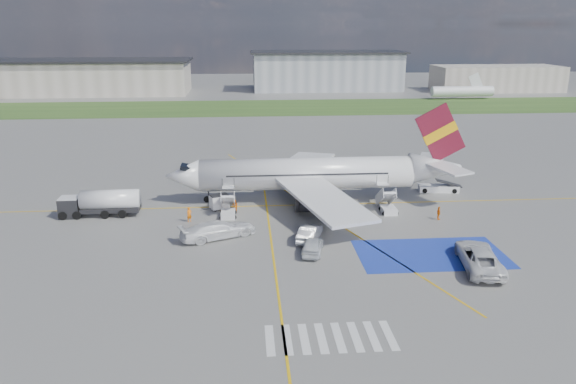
# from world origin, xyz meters

# --- Properties ---
(ground) EXTENTS (400.00, 400.00, 0.00)m
(ground) POSITION_xyz_m (0.00, 0.00, 0.00)
(ground) COLOR #60605E
(ground) RESTS_ON ground
(grass_strip) EXTENTS (400.00, 30.00, 0.01)m
(grass_strip) POSITION_xyz_m (0.00, 95.00, 0.01)
(grass_strip) COLOR #2D4C1E
(grass_strip) RESTS_ON ground
(taxiway_line_main) EXTENTS (120.00, 0.20, 0.01)m
(taxiway_line_main) POSITION_xyz_m (0.00, 12.00, 0.01)
(taxiway_line_main) COLOR gold
(taxiway_line_main) RESTS_ON ground
(taxiway_line_cross) EXTENTS (0.20, 60.00, 0.01)m
(taxiway_line_cross) POSITION_xyz_m (-5.00, -10.00, 0.01)
(taxiway_line_cross) COLOR gold
(taxiway_line_cross) RESTS_ON ground
(taxiway_line_diag) EXTENTS (20.71, 56.45, 0.01)m
(taxiway_line_diag) POSITION_xyz_m (0.00, 12.00, 0.01)
(taxiway_line_diag) COLOR gold
(taxiway_line_diag) RESTS_ON ground
(staging_box) EXTENTS (14.00, 8.00, 0.01)m
(staging_box) POSITION_xyz_m (10.00, -4.00, 0.01)
(staging_box) COLOR #1A329E
(staging_box) RESTS_ON ground
(crosswalk) EXTENTS (9.00, 4.00, 0.01)m
(crosswalk) POSITION_xyz_m (-1.80, -18.00, 0.01)
(crosswalk) COLOR silver
(crosswalk) RESTS_ON ground
(terminal_west) EXTENTS (60.00, 22.00, 10.00)m
(terminal_west) POSITION_xyz_m (-55.00, 130.00, 5.00)
(terminal_west) COLOR #9E9588
(terminal_west) RESTS_ON ground
(terminal_centre) EXTENTS (48.00, 18.00, 12.00)m
(terminal_centre) POSITION_xyz_m (20.00, 135.00, 6.00)
(terminal_centre) COLOR gray
(terminal_centre) RESTS_ON ground
(terminal_east) EXTENTS (40.00, 16.00, 8.00)m
(terminal_east) POSITION_xyz_m (75.00, 128.00, 4.00)
(terminal_east) COLOR #9E9588
(terminal_east) RESTS_ON ground
(airliner) EXTENTS (36.81, 32.95, 11.92)m
(airliner) POSITION_xyz_m (1.51, 14.00, 3.39)
(airliner) COLOR silver
(airliner) RESTS_ON ground
(airstairs_fwd) EXTENTS (1.90, 5.20, 3.60)m
(airstairs_fwd) POSITION_xyz_m (-9.50, 8.70, 0.62)
(airstairs_fwd) COLOR silver
(airstairs_fwd) RESTS_ON ground
(airstairs_aft) EXTENTS (1.90, 5.20, 3.60)m
(airstairs_aft) POSITION_xyz_m (9.00, 8.70, 0.62)
(airstairs_aft) COLOR silver
(airstairs_aft) RESTS_ON ground
(fuel_tanker) EXTENTS (8.91, 2.64, 3.02)m
(fuel_tanker) POSITION_xyz_m (-23.96, 9.87, 1.27)
(fuel_tanker) COLOR black
(fuel_tanker) RESTS_ON ground
(gpu_cart) EXTENTS (2.50, 2.11, 1.79)m
(gpu_cart) POSITION_xyz_m (-10.58, 11.17, 0.81)
(gpu_cart) COLOR silver
(gpu_cart) RESTS_ON ground
(belt_loader) EXTENTS (5.60, 2.60, 1.63)m
(belt_loader) POSITION_xyz_m (17.71, 16.29, 0.41)
(belt_loader) COLOR silver
(belt_loader) RESTS_ON ground
(car_silver_a) EXTENTS (2.78, 4.86, 1.56)m
(car_silver_a) POSITION_xyz_m (-1.22, -2.90, 0.78)
(car_silver_a) COLOR silver
(car_silver_a) RESTS_ON ground
(car_silver_b) EXTENTS (3.26, 5.19, 1.61)m
(car_silver_b) POSITION_xyz_m (-1.11, 0.48, 0.81)
(car_silver_b) COLOR #A6A8AD
(car_silver_b) RESTS_ON ground
(van_white_a) EXTENTS (4.16, 7.10, 2.50)m
(van_white_a) POSITION_xyz_m (13.35, -7.11, 1.25)
(van_white_a) COLOR silver
(van_white_a) RESTS_ON ground
(van_white_b) EXTENTS (6.42, 4.63, 2.33)m
(van_white_b) POSITION_xyz_m (-10.34, 1.88, 1.16)
(van_white_b) COLOR silver
(van_white_b) RESTS_ON ground
(crew_fwd) EXTENTS (0.73, 0.70, 1.69)m
(crew_fwd) POSITION_xyz_m (-13.73, 7.00, 0.84)
(crew_fwd) COLOR orange
(crew_fwd) RESTS_ON ground
(crew_nose) EXTENTS (0.96, 0.96, 1.57)m
(crew_nose) POSITION_xyz_m (-8.74, 9.73, 0.78)
(crew_nose) COLOR orange
(crew_nose) RESTS_ON ground
(crew_aft) EXTENTS (0.39, 0.90, 1.53)m
(crew_aft) POSITION_xyz_m (13.99, 5.55, 0.76)
(crew_aft) COLOR orange
(crew_aft) RESTS_ON ground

